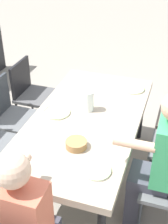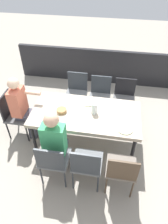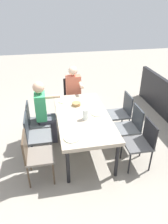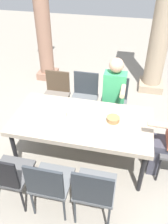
{
  "view_description": "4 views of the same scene",
  "coord_description": "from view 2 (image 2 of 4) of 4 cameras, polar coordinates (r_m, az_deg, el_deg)",
  "views": [
    {
      "loc": [
        2.24,
        0.73,
        2.32
      ],
      "look_at": [
        0.04,
        0.0,
        0.83
      ],
      "focal_mm": 50.39,
      "sensor_mm": 36.0,
      "label": 1
    },
    {
      "loc": [
        -0.42,
        2.64,
        3.04
      ],
      "look_at": [
        0.02,
        0.07,
        0.79
      ],
      "focal_mm": 32.9,
      "sensor_mm": 36.0,
      "label": 2
    },
    {
      "loc": [
        -3.23,
        0.6,
        2.65
      ],
      "look_at": [
        -0.08,
        -0.01,
        0.84
      ],
      "focal_mm": 33.02,
      "sensor_mm": 36.0,
      "label": 3
    },
    {
      "loc": [
        0.56,
        -2.37,
        2.68
      ],
      "look_at": [
        0.01,
        0.08,
        0.8
      ],
      "focal_mm": 37.44,
      "sensor_mm": 36.0,
      "label": 4
    }
  ],
  "objects": [
    {
      "name": "chair_head_east",
      "position": [
        4.06,
        -18.83,
        -0.19
      ],
      "size": [
        0.44,
        0.44,
        0.92
      ],
      "color": "#4F4F50",
      "rests_on": "ground"
    },
    {
      "name": "plate_2",
      "position": [
        3.45,
        -10.62,
        -1.93
      ],
      "size": [
        0.22,
        0.22,
        0.02
      ],
      "color": "white",
      "rests_on": "dining_table"
    },
    {
      "name": "chair_mid_north",
      "position": [
        3.07,
        0.73,
        -14.19
      ],
      "size": [
        0.44,
        0.44,
        0.9
      ],
      "color": "#5B5E61",
      "rests_on": "ground"
    },
    {
      "name": "fork_0",
      "position": [
        3.31,
        13.9,
        -5.01
      ],
      "size": [
        0.03,
        0.17,
        0.01
      ],
      "primitive_type": "cube",
      "rotation": [
        0.0,
        0.0,
        -0.1
      ],
      "color": "silver",
      "rests_on": "dining_table"
    },
    {
      "name": "ground_plane",
      "position": [
        4.05,
        0.41,
        -7.97
      ],
      "size": [
        16.0,
        16.0,
        0.0
      ],
      "primitive_type": "plane",
      "color": "gray"
    },
    {
      "name": "patio_railing",
      "position": [
        5.52,
        4.27,
        12.57
      ],
      "size": [
        4.27,
        0.1,
        0.9
      ],
      "primitive_type": "cube",
      "color": "black",
      "rests_on": "ground"
    },
    {
      "name": "plate_1",
      "position": [
        3.74,
        1.11,
        2.74
      ],
      "size": [
        0.25,
        0.25,
        0.02
      ],
      "color": "silver",
      "rests_on": "dining_table"
    },
    {
      "name": "chair_east_north",
      "position": [
        3.17,
        -8.54,
        -12.97
      ],
      "size": [
        0.44,
        0.44,
        0.87
      ],
      "color": "#5B5E61",
      "rests_on": "ground"
    },
    {
      "name": "chair_mid_south",
      "position": [
        4.36,
        4.48,
        4.98
      ],
      "size": [
        0.44,
        0.44,
        0.87
      ],
      "color": "#5B5E61",
      "rests_on": "ground"
    },
    {
      "name": "fork_2",
      "position": [
        3.41,
        -8.23,
        -2.31
      ],
      "size": [
        0.02,
        0.17,
        0.01
      ],
      "primitive_type": "cube",
      "rotation": [
        0.0,
        0.0,
        -0.04
      ],
      "color": "silver",
      "rests_on": "dining_table"
    },
    {
      "name": "chair_west_north",
      "position": [
        3.08,
        10.37,
        -15.41
      ],
      "size": [
        0.44,
        0.44,
        0.87
      ],
      "color": "#6A6158",
      "rests_on": "ground"
    },
    {
      "name": "spoon_0",
      "position": [
        3.29,
        8.71,
        -4.47
      ],
      "size": [
        0.04,
        0.17,
        0.01
      ],
      "primitive_type": "cube",
      "rotation": [
        0.0,
        0.0,
        -0.11
      ],
      "color": "silver",
      "rests_on": "dining_table"
    },
    {
      "name": "water_pitcher",
      "position": [
        3.48,
        2.87,
        0.93
      ],
      "size": [
        0.1,
        0.1,
        0.2
      ],
      "color": "white",
      "rests_on": "dining_table"
    },
    {
      "name": "diner_woman_green",
      "position": [
        3.13,
        -7.92,
        -7.99
      ],
      "size": [
        0.34,
        0.5,
        1.31
      ],
      "color": "#3F3F4C",
      "rests_on": "ground"
    },
    {
      "name": "fork_1",
      "position": [
        3.73,
        3.39,
        2.43
      ],
      "size": [
        0.03,
        0.17,
        0.01
      ],
      "primitive_type": "cube",
      "rotation": [
        0.0,
        0.0,
        -0.06
      ],
      "color": "silver",
      "rests_on": "dining_table"
    },
    {
      "name": "spoon_1",
      "position": [
        3.76,
        -1.15,
        2.91
      ],
      "size": [
        0.02,
        0.17,
        0.01
      ],
      "primitive_type": "cube",
      "rotation": [
        0.0,
        0.0,
        -0.04
      ],
      "color": "silver",
      "rests_on": "dining_table"
    },
    {
      "name": "chair_west_south",
      "position": [
        4.36,
        11.09,
        4.27
      ],
      "size": [
        0.44,
        0.44,
        0.86
      ],
      "color": "#4F4F50",
      "rests_on": "ground"
    },
    {
      "name": "spoon_2",
      "position": [
        3.51,
        -12.93,
        -1.71
      ],
      "size": [
        0.03,
        0.17,
        0.01
      ],
      "primitive_type": "cube",
      "rotation": [
        0.0,
        0.0,
        0.08
      ],
      "color": "silver",
      "rests_on": "dining_table"
    },
    {
      "name": "chair_east_south",
      "position": [
        4.4,
        -2.06,
        5.93
      ],
      "size": [
        0.44,
        0.44,
        0.91
      ],
      "color": "#5B5E61",
      "rests_on": "ground"
    },
    {
      "name": "plate_0",
      "position": [
        3.29,
        11.33,
        -4.67
      ],
      "size": [
        0.25,
        0.25,
        0.02
      ],
      "color": "silver",
      "rests_on": "dining_table"
    },
    {
      "name": "bread_basket",
      "position": [
        3.54,
        -6.25,
        0.38
      ],
      "size": [
        0.17,
        0.17,
        0.06
      ],
      "primitive_type": "cylinder",
      "color": "#9E7547",
      "rests_on": "dining_table"
    },
    {
      "name": "dining_table",
      "position": [
        3.57,
        0.46,
        -0.84
      ],
      "size": [
        1.87,
        0.96,
        0.73
      ],
      "color": "tan",
      "rests_on": "ground"
    },
    {
      "name": "diner_man_white",
      "position": [
        3.87,
        -16.67,
        1.34
      ],
      "size": [
        0.49,
        0.35,
        1.29
      ],
      "color": "#3F3F4C",
      "rests_on": "ground"
    }
  ]
}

